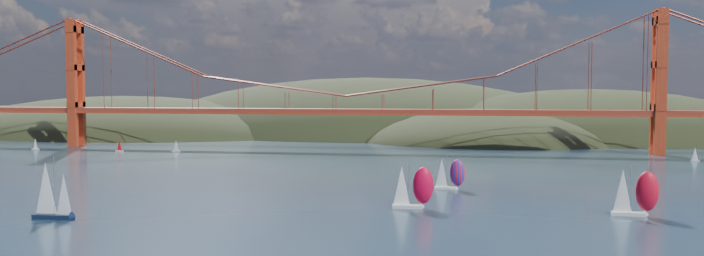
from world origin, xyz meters
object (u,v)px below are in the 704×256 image
at_px(racer_1, 634,192).
at_px(racer_rwb, 449,173).
at_px(sloop_navy, 51,191).
at_px(racer_0, 412,186).

height_order(racer_1, racer_rwb, racer_1).
bearing_deg(sloop_navy, racer_1, 10.33).
xyz_separation_m(racer_0, racer_1, (44.25, -1.17, 0.10)).
bearing_deg(sloop_navy, racer_0, 18.05).
distance_m(racer_0, racer_rwb, 29.27).
bearing_deg(racer_0, sloop_navy, -167.81).
distance_m(racer_1, racer_rwb, 47.51).
xyz_separation_m(sloop_navy, racer_0, (68.09, 23.22, -0.68)).
relative_size(sloop_navy, racer_rwb, 1.41).
bearing_deg(racer_rwb, racer_1, -33.23).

